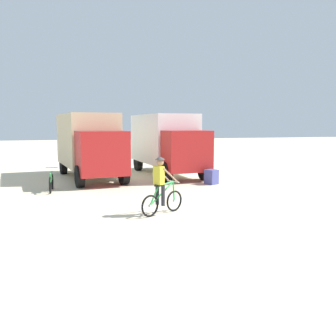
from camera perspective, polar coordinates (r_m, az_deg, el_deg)
ground_plane at (r=11.23m, az=7.11°, el=-7.68°), size 120.00×120.00×0.00m
box_truck_tan_camper at (r=19.50m, az=-12.16°, el=3.91°), size 3.20×6.99×3.35m
box_truck_avon_van at (r=20.56m, az=-0.22°, el=4.20°), size 2.84×6.90×3.35m
cyclist_orange_shirt at (r=11.39m, az=-1.07°, el=-3.06°), size 1.55×0.90×1.82m
bicycle_spare at (r=16.18m, az=-17.67°, el=-2.06°), size 0.50×1.73×0.97m
supply_crate at (r=17.38m, az=6.75°, el=-1.38°), size 0.66×0.68×0.69m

